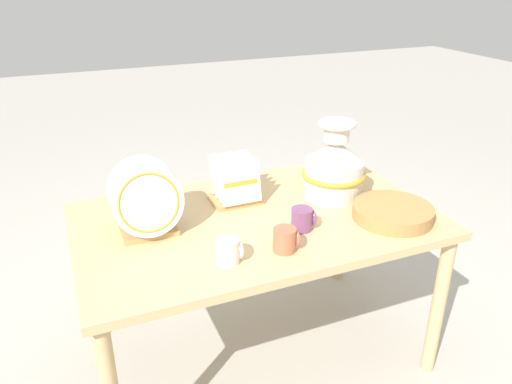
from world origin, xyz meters
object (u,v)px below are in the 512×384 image
at_px(dish_rack_square_plates, 235,187).
at_px(mug_cream_glaze, 229,251).
at_px(dish_rack_round_plates, 146,203).
at_px(mug_plum_glaze, 303,219).
at_px(mug_terracotta_glaze, 286,239).
at_px(ceramic_vase, 334,167).
at_px(wicker_charger_stack, 393,212).

bearing_deg(dish_rack_square_plates, mug_cream_glaze, -113.00).
xyz_separation_m(dish_rack_round_plates, mug_plum_glaze, (0.54, -0.19, -0.08)).
bearing_deg(dish_rack_round_plates, mug_terracotta_glaze, -36.32).
bearing_deg(dish_rack_round_plates, mug_plum_glaze, -19.62).
relative_size(dish_rack_square_plates, mug_plum_glaze, 2.27).
bearing_deg(mug_cream_glaze, dish_rack_round_plates, 124.58).
distance_m(ceramic_vase, dish_rack_square_plates, 0.43).
height_order(wicker_charger_stack, mug_terracotta_glaze, mug_terracotta_glaze).
height_order(mug_plum_glaze, mug_terracotta_glaze, same).
relative_size(ceramic_vase, wicker_charger_stack, 1.06).
height_order(ceramic_vase, wicker_charger_stack, ceramic_vase).
relative_size(mug_cream_glaze, mug_plum_glaze, 1.00).
bearing_deg(ceramic_vase, mug_plum_glaze, -139.91).
xyz_separation_m(dish_rack_square_plates, wicker_charger_stack, (0.52, -0.39, -0.04)).
xyz_separation_m(mug_cream_glaze, mug_plum_glaze, (0.34, 0.11, 0.00)).
bearing_deg(ceramic_vase, wicker_charger_stack, -68.65).
relative_size(dish_rack_round_plates, dish_rack_square_plates, 1.37).
bearing_deg(mug_plum_glaze, mug_cream_glaze, -162.03).
distance_m(wicker_charger_stack, mug_terracotta_glaze, 0.50).
xyz_separation_m(dish_rack_round_plates, wicker_charger_stack, (0.91, -0.25, -0.10)).
height_order(ceramic_vase, dish_rack_square_plates, ceramic_vase).
height_order(ceramic_vase, mug_cream_glaze, ceramic_vase).
distance_m(dish_rack_round_plates, dish_rack_square_plates, 0.42).
relative_size(ceramic_vase, mug_terracotta_glaze, 3.77).
xyz_separation_m(mug_cream_glaze, mug_terracotta_glaze, (0.21, -0.00, 0.00)).
distance_m(wicker_charger_stack, mug_cream_glaze, 0.71).
xyz_separation_m(ceramic_vase, dish_rack_round_plates, (-0.80, -0.02, -0.01)).
bearing_deg(dish_rack_square_plates, wicker_charger_stack, -36.69).
relative_size(wicker_charger_stack, mug_terracotta_glaze, 3.54).
relative_size(dish_rack_square_plates, mug_terracotta_glaze, 2.27).
bearing_deg(mug_terracotta_glaze, dish_rack_round_plates, 143.68).
xyz_separation_m(dish_rack_round_plates, dish_rack_square_plates, (0.39, 0.13, -0.06)).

